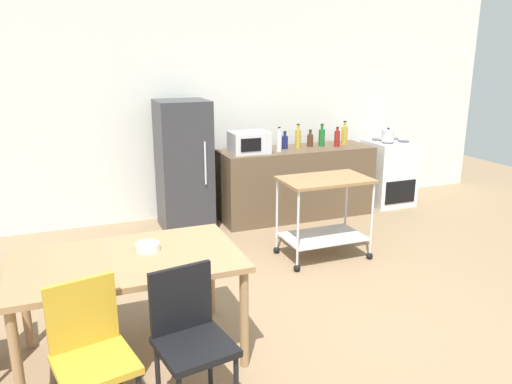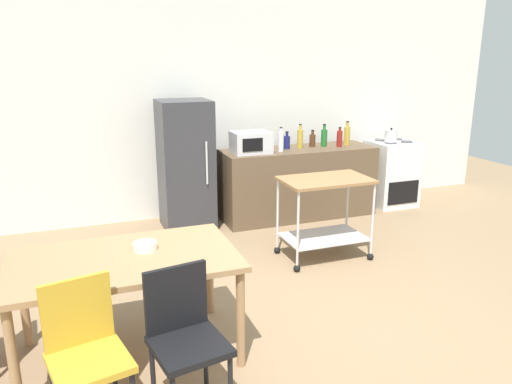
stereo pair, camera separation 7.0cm
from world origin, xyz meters
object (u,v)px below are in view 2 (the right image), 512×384
Objects in this scene: chair_black at (185,333)px; chair_mustard at (86,349)px; bottle_olive_oil at (281,141)px; bottle_hot_sauce at (300,138)px; stove_oven at (391,173)px; kettle at (391,136)px; refrigerator at (186,165)px; bottle_sesame_oil at (324,137)px; bottle_vinegar at (339,138)px; bottle_sparkling_water at (287,142)px; bottle_wine at (347,135)px; microwave at (251,142)px; kitchen_cart at (325,205)px; dining_table at (125,268)px; fruit_bowl at (145,246)px; bottle_soy_sauce at (312,140)px.

chair_mustard is (-0.54, 0.03, 0.00)m from chair_black.
bottle_olive_oil is 0.34m from bottle_hot_sauce.
chair_black is 4.82m from stove_oven.
refrigerator is at bearing 176.30° from kettle.
bottle_olive_oil is (2.45, 3.00, 0.51)m from chair_mustard.
refrigerator reaches higher than bottle_sesame_oil.
stove_oven is 1.06m from bottle_vinegar.
bottle_sesame_oil is (0.53, -0.01, 0.03)m from bottle_sparkling_water.
bottle_wine is at bearing 29.76° from chair_mustard.
microwave is 2.07× the size of bottle_sparkling_water.
kitchen_cart is 1.79m from bottle_wine.
bottle_sesame_oil is 0.34m from bottle_wine.
bottle_hot_sauce is 1.31m from kettle.
bottle_olive_oil reaches higher than chair_black.
dining_table is 1.69× the size of chair_black.
bottle_olive_oil reaches higher than microwave.
bottle_sesame_oil is at bearing 41.91° from fruit_bowl.
bottle_sesame_oil reaches higher than chair_black.
refrigerator is 6.47× the size of kettle.
kitchen_cart is 1.62m from bottle_vinegar.
chair_black is 0.97× the size of stove_oven.
bottle_sparkling_water is at bearing 38.08° from chair_mustard.
bottle_olive_oil is at bearing -176.25° from stove_oven.
fruit_bowl is 0.68× the size of kettle.
microwave reaches higher than chair_black.
bottle_olive_oil is at bearing 48.54° from fruit_bowl.
bottle_soy_sauce is 1.11m from kettle.
dining_table is 9.15× the size of fruit_bowl.
chair_mustard reaches higher than fruit_bowl.
bottle_sparkling_water is at bearing 174.87° from bottle_hot_sauce.
refrigerator reaches higher than bottle_sparkling_water.
bottle_vinegar is at bearing 38.98° from fruit_bowl.
bottle_wine is (0.87, -0.01, 0.04)m from bottle_sparkling_water.
bottle_olive_oil is (-1.74, -0.11, 0.58)m from stove_oven.
kettle is at bearing -4.76° from bottle_sparkling_water.
refrigerator reaches higher than bottle_hot_sauce.
kitchen_cart is 3.01× the size of bottle_olive_oil.
kitchen_cart is 1.98× the size of microwave.
chair_black is 0.82m from fruit_bowl.
kitchen_cart is 3.13× the size of bottle_sesame_oil.
bottle_sesame_oil is 0.20m from bottle_vinegar.
stove_oven is 0.93m from bottle_wine.
bottle_sesame_oil is at bearing 11.06° from bottle_olive_oil.
chair_black is 4.11m from bottle_sesame_oil.
bottle_sparkling_water is (2.05, 3.18, 0.47)m from chair_black.
bottle_wine reaches higher than stove_oven.
chair_mustard is 3.71m from microwave.
microwave is 0.38m from bottle_olive_oil.
chair_mustard is 0.97× the size of stove_oven.
bottle_vinegar is at bearing -175.08° from stove_oven.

